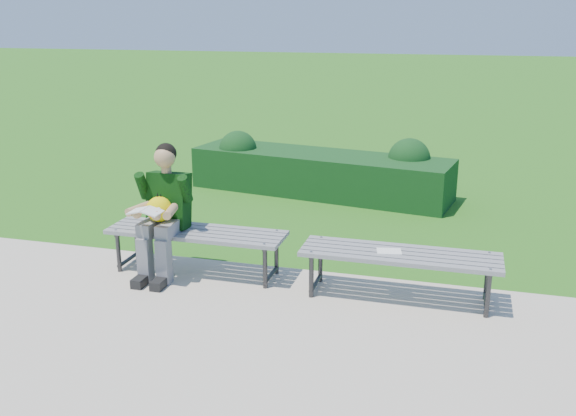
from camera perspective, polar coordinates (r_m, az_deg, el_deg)
ground at (r=6.73m, az=-1.28°, el=-5.35°), size 80.00×80.00×0.00m
walkway at (r=5.23m, az=-6.95°, el=-12.17°), size 30.00×3.50×0.02m
hedge at (r=9.46m, az=2.93°, el=3.35°), size 3.93×1.58×0.87m
bench_left at (r=6.49m, az=-8.15°, el=-2.44°), size 1.80×0.50×0.46m
bench_right at (r=5.93m, az=9.91°, el=-4.41°), size 1.80×0.50×0.46m
seated_boy at (r=6.44m, az=-11.04°, el=0.06°), size 0.56×0.76×1.31m
paper_sheet at (r=5.92m, az=8.97°, el=-3.81°), size 0.25×0.20×0.01m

